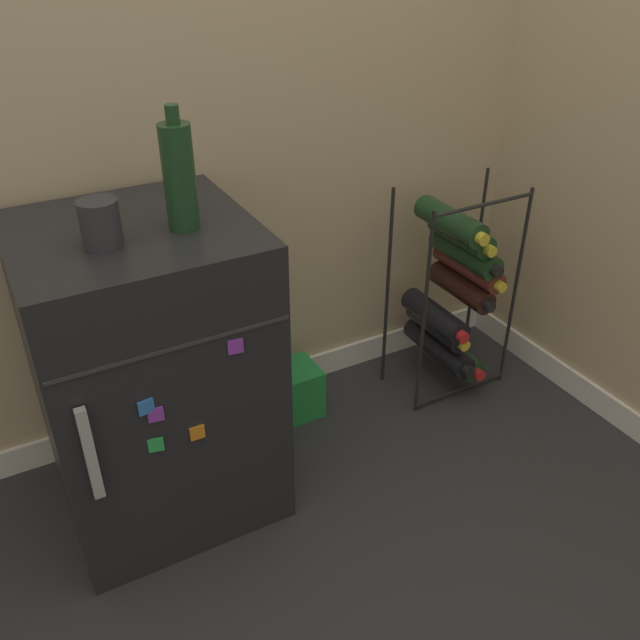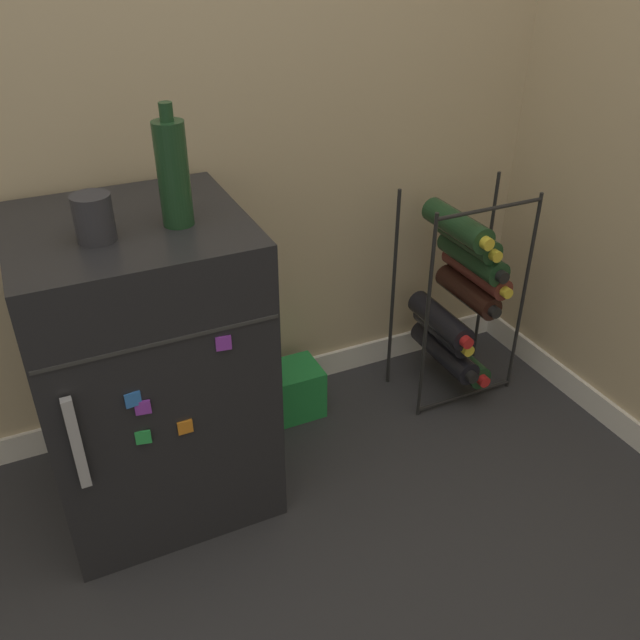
% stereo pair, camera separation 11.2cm
% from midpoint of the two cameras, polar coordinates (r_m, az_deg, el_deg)
% --- Properties ---
extents(ground_plane, '(14.00, 14.00, 0.00)m').
position_cam_midpoint_polar(ground_plane, '(2.05, 2.56, -14.03)').
color(ground_plane, '#28282B').
extents(wall_back, '(6.75, 0.07, 2.50)m').
position_cam_midpoint_polar(wall_back, '(1.99, -6.39, 24.81)').
color(wall_back, tan).
rests_on(wall_back, ground_plane).
extents(mini_fridge, '(0.56, 0.56, 0.83)m').
position_cam_midpoint_polar(mini_fridge, '(1.85, -15.62, -4.43)').
color(mini_fridge, black).
rests_on(mini_fridge, ground_plane).
extents(wine_rack, '(0.39, 0.33, 0.73)m').
position_cam_midpoint_polar(wine_rack, '(2.30, 9.65, 2.22)').
color(wine_rack, black).
rests_on(wine_rack, ground_plane).
extents(soda_box, '(0.25, 0.16, 0.17)m').
position_cam_midpoint_polar(soda_box, '(2.26, -4.63, -6.26)').
color(soda_box, '#1E7F38').
rests_on(soda_box, ground_plane).
extents(fridge_top_cup, '(0.09, 0.09, 0.11)m').
position_cam_midpoint_polar(fridge_top_cup, '(1.55, -20.01, 7.60)').
color(fridge_top_cup, '#28282D').
rests_on(fridge_top_cup, mini_fridge).
extents(fridge_top_bottle, '(0.07, 0.07, 0.28)m').
position_cam_midpoint_polar(fridge_top_bottle, '(1.57, -13.83, 11.66)').
color(fridge_top_bottle, '#19381E').
rests_on(fridge_top_bottle, mini_fridge).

